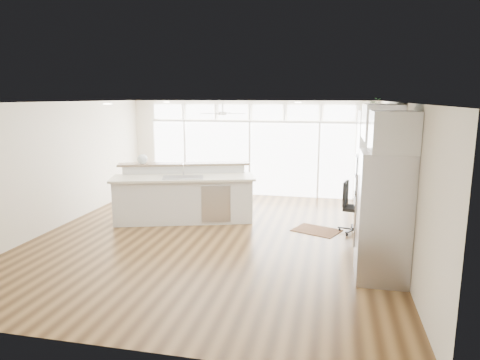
# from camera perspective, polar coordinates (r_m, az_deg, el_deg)

# --- Properties ---
(floor) EXTENTS (7.00, 8.00, 0.02)m
(floor) POSITION_cam_1_polar(r_m,az_deg,el_deg) (8.78, -3.65, -7.66)
(floor) COLOR #472E16
(floor) RESTS_ON ground
(ceiling) EXTENTS (7.00, 8.00, 0.02)m
(ceiling) POSITION_cam_1_polar(r_m,az_deg,el_deg) (8.32, -3.88, 10.31)
(ceiling) COLOR white
(ceiling) RESTS_ON wall_back
(wall_back) EXTENTS (7.00, 0.04, 2.70)m
(wall_back) POSITION_cam_1_polar(r_m,az_deg,el_deg) (12.30, 1.38, 4.25)
(wall_back) COLOR white
(wall_back) RESTS_ON floor
(wall_front) EXTENTS (7.00, 0.04, 2.70)m
(wall_front) POSITION_cam_1_polar(r_m,az_deg,el_deg) (4.83, -17.00, -6.93)
(wall_front) COLOR white
(wall_front) RESTS_ON floor
(wall_left) EXTENTS (0.04, 8.00, 2.70)m
(wall_left) POSITION_cam_1_polar(r_m,az_deg,el_deg) (9.98, -23.47, 1.76)
(wall_left) COLOR white
(wall_left) RESTS_ON floor
(wall_right) EXTENTS (0.04, 8.00, 2.70)m
(wall_right) POSITION_cam_1_polar(r_m,az_deg,el_deg) (8.21, 20.44, 0.16)
(wall_right) COLOR white
(wall_right) RESTS_ON floor
(glass_wall) EXTENTS (5.80, 0.06, 2.08)m
(glass_wall) POSITION_cam_1_polar(r_m,az_deg,el_deg) (12.28, 1.32, 2.83)
(glass_wall) COLOR white
(glass_wall) RESTS_ON wall_back
(transom_row) EXTENTS (5.90, 0.06, 0.40)m
(transom_row) POSITION_cam_1_polar(r_m,az_deg,el_deg) (12.16, 1.35, 9.04)
(transom_row) COLOR white
(transom_row) RESTS_ON wall_back
(desk_window) EXTENTS (0.04, 0.85, 0.85)m
(desk_window) POSITION_cam_1_polar(r_m,az_deg,el_deg) (8.47, 19.98, 1.87)
(desk_window) COLOR white
(desk_window) RESTS_ON wall_right
(ceiling_fan) EXTENTS (1.16, 1.16, 0.32)m
(ceiling_fan) POSITION_cam_1_polar(r_m,az_deg,el_deg) (11.16, -2.33, 9.37)
(ceiling_fan) COLOR white
(ceiling_fan) RESTS_ON ceiling
(recessed_lights) EXTENTS (3.40, 3.00, 0.02)m
(recessed_lights) POSITION_cam_1_polar(r_m,az_deg,el_deg) (8.51, -3.50, 10.20)
(recessed_lights) COLOR white
(recessed_lights) RESTS_ON ceiling
(oven_cabinet) EXTENTS (0.64, 1.20, 2.50)m
(oven_cabinet) POSITION_cam_1_polar(r_m,az_deg,el_deg) (9.95, 17.11, 1.58)
(oven_cabinet) COLOR silver
(oven_cabinet) RESTS_ON floor
(desk_nook) EXTENTS (0.72, 1.30, 0.76)m
(desk_nook) POSITION_cam_1_polar(r_m,az_deg,el_deg) (8.68, 17.31, -5.68)
(desk_nook) COLOR silver
(desk_nook) RESTS_ON floor
(upper_cabinets) EXTENTS (0.64, 1.30, 0.64)m
(upper_cabinets) POSITION_cam_1_polar(r_m,az_deg,el_deg) (8.35, 18.36, 7.39)
(upper_cabinets) COLOR silver
(upper_cabinets) RESTS_ON wall_right
(refrigerator) EXTENTS (0.76, 0.90, 2.00)m
(refrigerator) POSITION_cam_1_polar(r_m,az_deg,el_deg) (6.93, 18.57, -4.62)
(refrigerator) COLOR #A6A6AB
(refrigerator) RESTS_ON floor
(fridge_cabinet) EXTENTS (0.64, 0.90, 0.60)m
(fridge_cabinet) POSITION_cam_1_polar(r_m,az_deg,el_deg) (6.72, 19.76, 6.12)
(fridge_cabinet) COLOR silver
(fridge_cabinet) RESTS_ON wall_right
(framed_photos) EXTENTS (0.06, 0.22, 0.80)m
(framed_photos) POSITION_cam_1_polar(r_m,az_deg,el_deg) (9.10, 19.42, 1.54)
(framed_photos) COLOR black
(framed_photos) RESTS_ON wall_right
(kitchen_island) EXTENTS (3.40, 2.09, 1.27)m
(kitchen_island) POSITION_cam_1_polar(r_m,az_deg,el_deg) (9.79, -7.50, -1.86)
(kitchen_island) COLOR silver
(kitchen_island) RESTS_ON floor
(rug) EXTENTS (1.12, 0.99, 0.01)m
(rug) POSITION_cam_1_polar(r_m,az_deg,el_deg) (9.30, 10.15, -6.62)
(rug) COLOR #3E2213
(rug) RESTS_ON floor
(office_chair) EXTENTS (0.65, 0.62, 1.07)m
(office_chair) POSITION_cam_1_polar(r_m,az_deg,el_deg) (9.20, 15.11, -3.62)
(office_chair) COLOR black
(office_chair) RESTS_ON floor
(fishbowl) EXTENTS (0.28, 0.28, 0.23)m
(fishbowl) POSITION_cam_1_polar(r_m,az_deg,el_deg) (10.13, -12.89, 2.72)
(fishbowl) COLOR silver
(fishbowl) RESTS_ON kitchen_island
(monitor) EXTENTS (0.14, 0.46, 0.38)m
(monitor) POSITION_cam_1_polar(r_m,az_deg,el_deg) (8.53, 16.99, -1.99)
(monitor) COLOR black
(monitor) RESTS_ON desk_nook
(keyboard) EXTENTS (0.15, 0.31, 0.02)m
(keyboard) POSITION_cam_1_polar(r_m,az_deg,el_deg) (8.56, 15.79, -3.14)
(keyboard) COLOR silver
(keyboard) RESTS_ON desk_nook
(potted_plant) EXTENTS (0.26, 0.29, 0.22)m
(potted_plant) POSITION_cam_1_polar(r_m,az_deg,el_deg) (9.83, 17.56, 9.40)
(potted_plant) COLOR #255827
(potted_plant) RESTS_ON oven_cabinet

